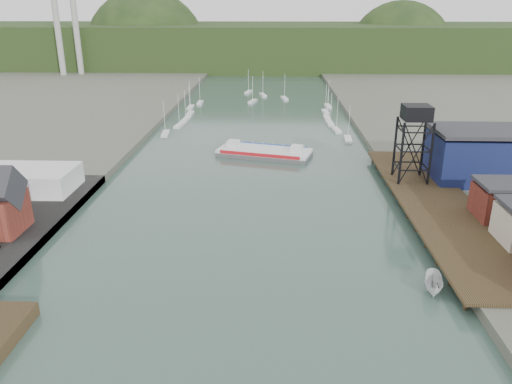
{
  "coord_description": "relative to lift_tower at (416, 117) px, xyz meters",
  "views": [
    {
      "loc": [
        5.79,
        -44.51,
        37.16
      ],
      "look_at": [
        2.51,
        44.09,
        4.0
      ],
      "focal_mm": 35.0,
      "sensor_mm": 36.0,
      "label": 1
    }
  ],
  "objects": [
    {
      "name": "motorboat",
      "position": [
        -6.94,
        -41.85,
        -14.43
      ],
      "size": [
        3.83,
        6.67,
        2.43
      ],
      "primitive_type": "imported",
      "rotation": [
        0.0,
        0.0,
        -0.25
      ],
      "color": "silver",
      "rests_on": "ground"
    },
    {
      "name": "lift_tower",
      "position": [
        0.0,
        0.0,
        0.0
      ],
      "size": [
        6.5,
        6.5,
        16.0
      ],
      "color": "black",
      "rests_on": "east_pier"
    },
    {
      "name": "ground",
      "position": [
        -35.0,
        -58.0,
        -15.65
      ],
      "size": [
        600.0,
        600.0,
        0.0
      ],
      "primitive_type": "plane",
      "color": "#294039",
      "rests_on": "ground"
    },
    {
      "name": "distant_hills",
      "position": [
        -38.98,
        243.35,
        -5.27
      ],
      "size": [
        500.0,
        120.0,
        80.0
      ],
      "color": "black",
      "rests_on": "ground"
    },
    {
      "name": "chain_ferry",
      "position": [
        -31.66,
        24.33,
        -14.65
      ],
      "size": [
        25.84,
        15.71,
        3.48
      ],
      "rotation": [
        0.0,
        0.0,
        -0.27
      ],
      "color": "#4E4E51",
      "rests_on": "ground"
    },
    {
      "name": "smokestacks",
      "position": [
        -141.0,
        174.5,
        14.35
      ],
      "size": [
        11.2,
        8.2,
        60.0
      ],
      "color": "#A3A49F",
      "rests_on": "ground"
    },
    {
      "name": "blue_shed",
      "position": [
        15.0,
        2.0,
        -8.59
      ],
      "size": [
        20.5,
        14.5,
        11.3
      ],
      "color": "#0D183A",
      "rests_on": "east_land"
    },
    {
      "name": "marina_sailboats",
      "position": [
        -34.92,
        80.46,
        -15.3
      ],
      "size": [
        57.71,
        92.65,
        0.9
      ],
      "color": "silver",
      "rests_on": "ground"
    },
    {
      "name": "east_pier",
      "position": [
        2.0,
        -13.0,
        -13.75
      ],
      "size": [
        14.0,
        70.0,
        2.45
      ],
      "color": "black",
      "rests_on": "ground"
    },
    {
      "name": "white_shed",
      "position": [
        -79.0,
        -8.0,
        -11.8
      ],
      "size": [
        18.0,
        12.0,
        4.5
      ],
      "primitive_type": "cube",
      "color": "silver",
      "rests_on": "west_quay"
    }
  ]
}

